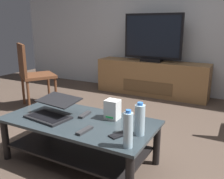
# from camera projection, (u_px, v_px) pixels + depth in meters

# --- Properties ---
(ground_plane) EXTENTS (7.68, 7.68, 0.00)m
(ground_plane) POSITION_uv_depth(u_px,v_px,m) (97.00, 155.00, 2.25)
(ground_plane) COLOR #4C3D33
(back_wall) EXTENTS (6.40, 0.12, 2.80)m
(back_wall) POSITION_uv_depth(u_px,v_px,m) (176.00, 9.00, 4.00)
(back_wall) COLOR silver
(back_wall) RESTS_ON ground
(coffee_table) EXTENTS (1.29, 0.65, 0.39)m
(coffee_table) POSITION_uv_depth(u_px,v_px,m) (79.00, 133.00, 2.09)
(coffee_table) COLOR #2D383D
(coffee_table) RESTS_ON ground
(media_cabinet) EXTENTS (1.86, 0.42, 0.57)m
(media_cabinet) POSITION_uv_depth(u_px,v_px,m) (151.00, 78.00, 4.13)
(media_cabinet) COLOR olive
(media_cabinet) RESTS_ON ground
(television) EXTENTS (0.96, 0.20, 0.77)m
(television) POSITION_uv_depth(u_px,v_px,m) (153.00, 39.00, 3.94)
(television) COLOR black
(television) RESTS_ON media_cabinet
(side_chair) EXTENTS (0.61, 0.61, 0.91)m
(side_chair) POSITION_uv_depth(u_px,v_px,m) (32.00, 72.00, 3.45)
(side_chair) COLOR #59331E
(side_chair) RESTS_ON ground
(laptop) EXTENTS (0.41, 0.40, 0.15)m
(laptop) POSITION_uv_depth(u_px,v_px,m) (52.00, 110.00, 2.11)
(laptop) COLOR black
(laptop) RESTS_ON coffee_table
(router_box) EXTENTS (0.12, 0.11, 0.17)m
(router_box) POSITION_uv_depth(u_px,v_px,m) (113.00, 109.00, 2.06)
(router_box) COLOR white
(router_box) RESTS_ON coffee_table
(water_bottle_near) EXTENTS (0.06, 0.06, 0.26)m
(water_bottle_near) POSITION_uv_depth(u_px,v_px,m) (128.00, 130.00, 1.57)
(water_bottle_near) COLOR silver
(water_bottle_near) RESTS_ON coffee_table
(water_bottle_far) EXTENTS (0.07, 0.07, 0.24)m
(water_bottle_far) POSITION_uv_depth(u_px,v_px,m) (140.00, 120.00, 1.75)
(water_bottle_far) COLOR silver
(water_bottle_far) RESTS_ON coffee_table
(cell_phone) EXTENTS (0.12, 0.16, 0.01)m
(cell_phone) POSITION_uv_depth(u_px,v_px,m) (118.00, 135.00, 1.76)
(cell_phone) COLOR black
(cell_phone) RESTS_ON coffee_table
(tv_remote) EXTENTS (0.06, 0.16, 0.02)m
(tv_remote) POSITION_uv_depth(u_px,v_px,m) (85.00, 130.00, 1.82)
(tv_remote) COLOR #2D2D30
(tv_remote) RESTS_ON coffee_table
(soundbar_remote) EXTENTS (0.06, 0.16, 0.02)m
(soundbar_remote) POSITION_uv_depth(u_px,v_px,m) (85.00, 115.00, 2.14)
(soundbar_remote) COLOR #2D2D30
(soundbar_remote) RESTS_ON coffee_table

